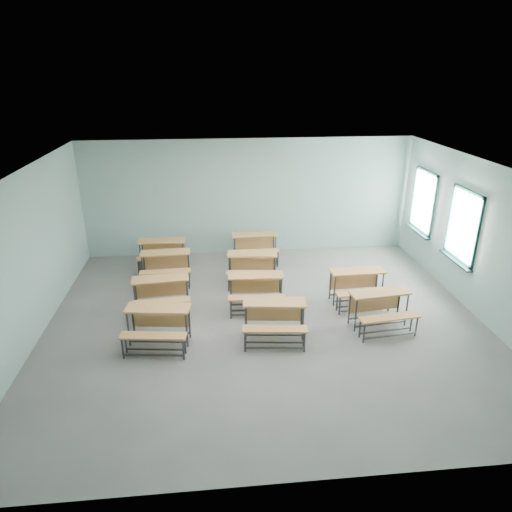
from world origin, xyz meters
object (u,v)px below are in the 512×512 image
at_px(desk_unit_r0c1, 274,315).
at_px(desk_unit_r1c0, 161,290).
at_px(desk_unit_r1c2, 358,282).
at_px(desk_unit_r3c1, 255,244).
at_px(desk_unit_r1c1, 256,287).
at_px(desk_unit_r0c2, 381,305).
at_px(desk_unit_r2c0, 166,263).
at_px(desk_unit_r0c0, 157,322).
at_px(desk_unit_r2c1, 252,264).
at_px(desk_unit_r3c0, 162,250).

height_order(desk_unit_r0c1, desk_unit_r1c0, same).
distance_m(desk_unit_r1c2, desk_unit_r3c1, 3.33).
bearing_deg(desk_unit_r1c2, desk_unit_r1c1, 177.27).
xyz_separation_m(desk_unit_r0c2, desk_unit_r2c0, (-4.48, 2.61, 0.00)).
height_order(desk_unit_r0c0, desk_unit_r3c1, same).
height_order(desk_unit_r0c1, desk_unit_r2c1, same).
height_order(desk_unit_r1c1, desk_unit_r3c0, same).
xyz_separation_m(desk_unit_r1c2, desk_unit_r2c1, (-2.25, 1.26, 0.00)).
relative_size(desk_unit_r0c2, desk_unit_r2c0, 1.05).
height_order(desk_unit_r1c2, desk_unit_r2c1, same).
xyz_separation_m(desk_unit_r0c0, desk_unit_r2c1, (2.02, 2.52, 0.00)).
xyz_separation_m(desk_unit_r1c0, desk_unit_r1c2, (4.32, -0.05, 0.00)).
height_order(desk_unit_r0c1, desk_unit_r3c1, same).
xyz_separation_m(desk_unit_r1c0, desk_unit_r2c0, (-0.02, 1.50, 0.00)).
xyz_separation_m(desk_unit_r2c1, desk_unit_r3c1, (0.21, 1.38, 0.00)).
relative_size(desk_unit_r2c0, desk_unit_r3c1, 1.01).
bearing_deg(desk_unit_r2c0, desk_unit_r0c0, -90.33).
height_order(desk_unit_r0c0, desk_unit_r1c1, same).
distance_m(desk_unit_r0c1, desk_unit_r2c0, 3.62).
bearing_deg(desk_unit_r2c0, desk_unit_r1c0, -91.01).
height_order(desk_unit_r1c0, desk_unit_r1c1, same).
bearing_deg(desk_unit_r1c2, desk_unit_r0c2, -84.75).
bearing_deg(desk_unit_r3c1, desk_unit_r2c0, -156.00).
bearing_deg(desk_unit_r0c1, desk_unit_r3c1, 96.13).
bearing_deg(desk_unit_r0c2, desk_unit_r3c1, 114.13).
xyz_separation_m(desk_unit_r1c1, desk_unit_r3c1, (0.24, 2.61, 0.00)).
height_order(desk_unit_r0c0, desk_unit_r2c1, same).
bearing_deg(desk_unit_r1c2, desk_unit_r2c0, 158.22).
relative_size(desk_unit_r2c1, desk_unit_r3c0, 1.05).
relative_size(desk_unit_r1c2, desk_unit_r3c1, 1.01).
distance_m(desk_unit_r1c0, desk_unit_r2c1, 2.40).
height_order(desk_unit_r3c0, desk_unit_r3c1, same).
bearing_deg(desk_unit_r2c1, desk_unit_r3c0, 159.40).
distance_m(desk_unit_r2c0, desk_unit_r2c1, 2.12).
height_order(desk_unit_r1c2, desk_unit_r3c1, same).
relative_size(desk_unit_r0c0, desk_unit_r1c0, 1.02).
distance_m(desk_unit_r0c1, desk_unit_r3c0, 4.40).
distance_m(desk_unit_r3c0, desk_unit_r3c1, 2.48).
distance_m(desk_unit_r0c1, desk_unit_r1c2, 2.41).
bearing_deg(desk_unit_r0c0, desk_unit_r1c1, 40.14).
bearing_deg(desk_unit_r0c0, desk_unit_r2c1, 58.54).
height_order(desk_unit_r0c2, desk_unit_r1c0, same).
bearing_deg(desk_unit_r1c1, desk_unit_r1c0, -177.28).
height_order(desk_unit_r0c0, desk_unit_r0c2, same).
xyz_separation_m(desk_unit_r1c0, desk_unit_r3c0, (-0.19, 2.35, 0.00)).
bearing_deg(desk_unit_r0c0, desk_unit_r0c1, 7.54).
bearing_deg(desk_unit_r2c0, desk_unit_r2c1, -9.73).
bearing_deg(desk_unit_r3c1, desk_unit_r1c0, -132.64).
distance_m(desk_unit_r0c1, desk_unit_r3c1, 3.89).
relative_size(desk_unit_r1c0, desk_unit_r3c0, 1.03).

